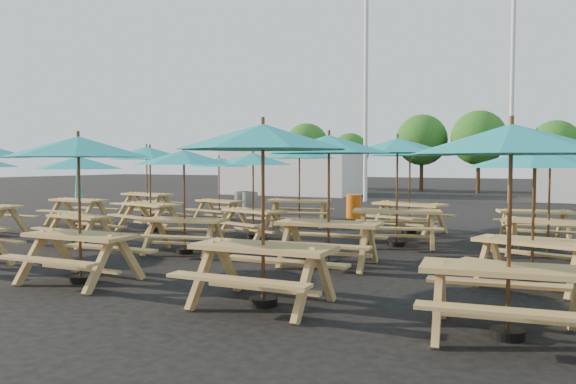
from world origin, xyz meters
The scene contains 32 objects.
ground centered at (0.00, 0.00, 0.00)m, with size 120.00×120.00×0.00m, color black.
picnic_unit_2 centered at (-6.43, 0.02, 0.98)m, with size 1.92×1.69×2.38m.
picnic_unit_3 centered at (-6.27, 2.96, 2.17)m, with size 2.72×2.72×2.50m.
picnic_unit_5 centered at (-3.19, -2.98, 1.81)m, with size 2.18×2.18×2.08m.
picnic_unit_6 centered at (-3.42, -0.22, 2.05)m, with size 2.76×2.76×2.36m.
picnic_unit_7 centered at (-3.12, 2.75, 1.83)m, with size 2.40×2.40×2.10m.
picnic_unit_8 centered at (0.02, -5.95, 2.05)m, with size 2.30×2.30×2.35m.
picnic_unit_9 centered at (-0.25, -2.87, 1.92)m, with size 2.47×2.47×2.20m.
picnic_unit_10 centered at (-0.14, -0.18, 1.90)m, with size 2.60×2.60×2.18m.
picnic_unit_11 centered at (-0.24, 2.75, 2.09)m, with size 2.78×2.78×2.40m.
picnic_unit_12 centered at (3.35, -5.92, 2.13)m, with size 2.41×2.41×2.45m.
picnic_unit_13 centered at (3.01, -2.82, 2.13)m, with size 2.53×2.53×2.45m.
picnic_unit_14 centered at (3.47, 0.14, 2.18)m, with size 2.94×2.94×2.50m.
picnic_unit_15 centered at (3.13, 2.59, 2.15)m, with size 2.86×2.86×2.46m.
picnic_unit_16 centered at (6.41, -5.95, 2.05)m, with size 2.51×2.51×2.35m.
picnic_unit_17 centered at (6.50, -3.07, 1.88)m, with size 2.50×2.50×2.16m.
picnic_unit_18 centered at (6.63, 0.12, 1.96)m, with size 2.29×2.29×2.25m.
picnic_unit_19 centered at (6.24, 2.65, 1.92)m, with size 2.58×2.58×2.20m.
waste_bin_0 centered at (-4.14, 5.79, 0.41)m, with size 0.51×0.51×0.82m, color gray.
waste_bin_1 centered at (-3.70, 5.76, 0.41)m, with size 0.51×0.51×0.82m, color gray.
waste_bin_2 centered at (-4.17, 5.99, 0.41)m, with size 0.51×0.51×0.82m, color gray.
waste_bin_3 centered at (-3.78, 5.74, 0.41)m, with size 0.51×0.51×0.82m, color gray.
waste_bin_4 centered at (0.37, 5.80, 0.41)m, with size 0.51×0.51×0.82m, color #D9610C.
mast_0 centered at (-2.00, 14.00, 6.00)m, with size 0.20×0.20×12.00m, color silver.
mast_1 centered at (4.50, 16.00, 6.00)m, with size 0.20×0.20×12.00m, color silver.
event_tent_0 centered at (-8.00, 18.00, 1.40)m, with size 8.00×4.00×2.80m, color silver.
tree_0 centered at (-14.07, 25.25, 2.83)m, with size 2.80×2.80×4.24m.
tree_1 centered at (-9.74, 23.90, 3.15)m, with size 3.11×3.11×4.72m.
tree_2 centered at (-6.39, 23.65, 2.62)m, with size 2.59×2.59×3.93m.
tree_3 centered at (-1.75, 24.72, 3.41)m, with size 3.36×3.36×5.09m.
tree_4 centered at (1.90, 24.26, 3.46)m, with size 3.41×3.41×5.17m.
tree_5 centered at (6.22, 24.67, 2.97)m, with size 2.94×2.94×4.45m.
Camera 1 is at (6.97, -12.41, 1.92)m, focal length 35.00 mm.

